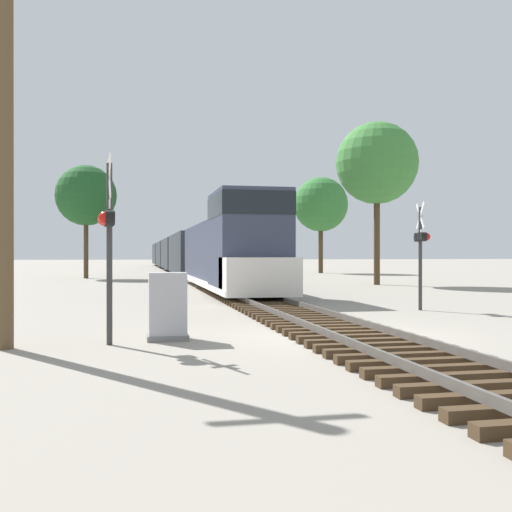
% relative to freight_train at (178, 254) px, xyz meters
% --- Properties ---
extents(ground_plane, '(400.00, 400.00, 0.00)m').
position_rel_freight_train_xyz_m(ground_plane, '(0.00, -50.05, -1.89)').
color(ground_plane, gray).
extents(rail_track_bed, '(2.60, 160.00, 0.31)m').
position_rel_freight_train_xyz_m(rail_track_bed, '(0.00, -50.05, -1.76)').
color(rail_track_bed, '#42301E').
rests_on(rail_track_bed, ground).
extents(freight_train, '(2.88, 86.41, 4.43)m').
position_rel_freight_train_xyz_m(freight_train, '(0.00, 0.00, 0.00)').
color(freight_train, '#33384C').
rests_on(freight_train, ground).
extents(crossing_signal_near, '(0.39, 1.01, 3.91)m').
position_rel_freight_train_xyz_m(crossing_signal_near, '(-5.16, -50.32, 0.52)').
color(crossing_signal_near, '#333333').
rests_on(crossing_signal_near, ground).
extents(crossing_signal_far, '(0.48, 1.01, 3.61)m').
position_rel_freight_train_xyz_m(crossing_signal_far, '(4.77, -44.56, 0.37)').
color(crossing_signal_far, '#333333').
rests_on(crossing_signal_far, ground).
extents(relay_cabinet, '(0.89, 0.71, 1.47)m').
position_rel_freight_train_xyz_m(relay_cabinet, '(-3.92, -49.84, -1.17)').
color(relay_cabinet, slate).
rests_on(relay_cabinet, ground).
extents(utility_pole, '(1.80, 0.35, 7.99)m').
position_rel_freight_train_xyz_m(utility_pole, '(-7.14, -50.44, 2.19)').
color(utility_pole, brown).
rests_on(utility_pole, ground).
extents(tree_far_right, '(5.02, 5.02, 9.98)m').
position_rel_freight_train_xyz_m(tree_far_right, '(10.00, -28.57, 5.55)').
color(tree_far_right, '#473521').
rests_on(tree_far_right, ground).
extents(tree_mid_background, '(4.69, 4.69, 8.79)m').
position_rel_freight_train_xyz_m(tree_mid_background, '(-8.24, -14.88, 4.53)').
color(tree_mid_background, '#473521').
rests_on(tree_mid_background, ground).
extents(tree_deep_background, '(5.42, 5.42, 9.57)m').
position_rel_freight_train_xyz_m(tree_deep_background, '(13.67, -5.95, 4.93)').
color(tree_deep_background, '#473521').
rests_on(tree_deep_background, ground).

